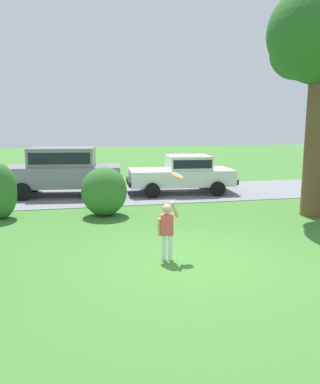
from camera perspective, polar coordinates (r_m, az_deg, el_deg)
The scene contains 8 objects.
ground_plane at distance 8.19m, azimuth 5.17°, elevation -10.18°, with size 80.00×80.00×0.00m, color #3D752D.
driveway_strip at distance 15.57m, azimuth -3.38°, elevation -0.28°, with size 28.00×4.40×0.02m, color slate.
shrub_near_tree at distance 12.38m, azimuth -22.77°, elevation 0.13°, with size 0.92×0.99×1.69m.
shrub_centre_left at distance 11.95m, azimuth -8.37°, elevation 0.09°, with size 1.41×1.30×1.53m.
parked_sedan at distance 15.69m, azimuth 3.47°, elevation 2.90°, with size 4.50×2.30×1.56m.
parked_suv at distance 15.53m, azimuth -14.35°, elevation 3.38°, with size 4.87×2.47×1.92m.
child_thrower at distance 7.96m, azimuth 1.06°, elevation -5.30°, with size 0.47×0.23×1.29m.
frisbee at distance 8.18m, azimuth 2.56°, elevation 2.49°, with size 0.29×0.28×0.18m.
Camera 1 is at (-2.32, -7.32, 2.85)m, focal length 35.53 mm.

